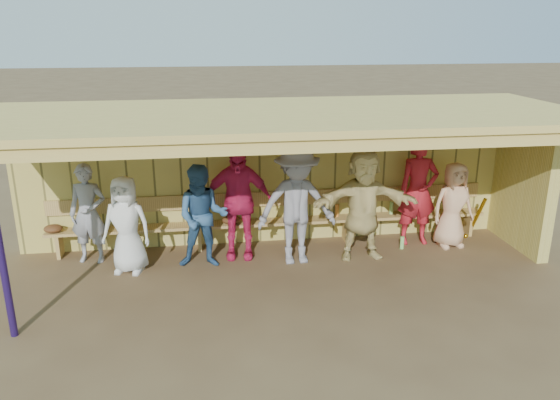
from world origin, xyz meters
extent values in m
plane|color=brown|center=(0.00, 0.00, 0.00)|extent=(90.00, 90.00, 0.00)
imported|color=#92939A|center=(-3.03, 0.81, 0.81)|extent=(0.65, 0.48, 1.63)
imported|color=silver|center=(-2.38, 0.33, 0.77)|extent=(0.85, 0.67, 1.54)
imported|color=#2E5581|center=(-1.23, 0.36, 0.83)|extent=(0.87, 0.71, 1.66)
imported|color=#D52254|center=(-0.65, 0.65, 0.96)|extent=(1.18, 0.59, 1.93)
imported|color=gray|center=(0.26, 0.30, 0.97)|extent=(1.28, 0.76, 1.94)
imported|color=#DAC47B|center=(1.36, 0.33, 0.93)|extent=(1.72, 0.56, 1.85)
imported|color=#B01C26|center=(2.48, 0.81, 0.95)|extent=(0.71, 0.48, 1.90)
imported|color=tan|center=(3.03, 0.58, 0.75)|extent=(0.77, 0.55, 1.50)
cube|color=tan|center=(0.00, 1.35, 1.20)|extent=(8.60, 0.20, 2.40)
cube|color=tan|center=(4.20, 0.45, 1.20)|extent=(0.20, 1.62, 2.40)
cube|color=#D5B557|center=(0.00, 0.00, 2.45)|extent=(8.80, 3.20, 0.10)
cube|color=#D5B557|center=(0.00, -1.50, 2.32)|extent=(8.80, 0.10, 0.18)
cube|color=#D5B557|center=(-3.80, 0.00, 2.31)|extent=(0.08, 3.00, 0.16)
cube|color=#D5B557|center=(-2.85, 0.00, 2.31)|extent=(0.08, 3.00, 0.16)
cube|color=#D5B557|center=(-1.90, 0.00, 2.31)|extent=(0.08, 3.00, 0.16)
cube|color=#D5B557|center=(-0.95, 0.00, 2.31)|extent=(0.08, 3.00, 0.16)
cube|color=#D5B557|center=(0.00, 0.00, 2.31)|extent=(0.08, 3.00, 0.16)
cube|color=#D5B557|center=(0.95, 0.00, 2.31)|extent=(0.08, 3.00, 0.16)
cube|color=#D5B557|center=(1.90, 0.00, 2.31)|extent=(0.08, 3.00, 0.16)
cube|color=#D5B557|center=(2.85, 0.00, 2.31)|extent=(0.08, 3.00, 0.16)
cube|color=#D5B557|center=(3.80, 0.00, 2.31)|extent=(0.08, 3.00, 0.16)
cylinder|color=navy|center=(-3.60, -1.40, 1.20)|extent=(0.09, 0.09, 2.40)
cube|color=tan|center=(0.00, 1.06, 0.42)|extent=(7.60, 0.32, 0.05)
cube|color=tan|center=(0.00, 1.22, 0.80)|extent=(7.60, 0.04, 0.26)
cube|color=tan|center=(-3.60, 1.06, 0.20)|extent=(0.06, 0.29, 0.40)
cube|color=tan|center=(-1.29, 1.06, 0.20)|extent=(0.06, 0.29, 0.40)
cube|color=tan|center=(1.29, 1.06, 0.20)|extent=(0.06, 0.29, 0.40)
cube|color=tan|center=(3.60, 1.06, 0.20)|extent=(0.06, 0.29, 0.40)
cylinder|color=gold|center=(3.65, 0.86, 0.40)|extent=(0.13, 0.41, 0.80)
sphere|color=gold|center=(3.48, 0.86, 0.04)|extent=(0.08, 0.08, 0.08)
ellipsoid|color=#593319|center=(-3.65, 1.01, 0.52)|extent=(0.30, 0.24, 0.14)
ellipsoid|color=#593319|center=(-0.75, 1.01, 0.52)|extent=(0.30, 0.24, 0.14)
ellipsoid|color=#593319|center=(-0.73, 1.01, 0.52)|extent=(0.30, 0.24, 0.14)
cylinder|color=#94CF67|center=(2.13, 1.11, 0.56)|extent=(0.07, 0.07, 0.22)
cylinder|color=orange|center=(1.13, 1.11, 0.56)|extent=(0.07, 0.07, 0.22)
cylinder|color=#88CD66|center=(2.16, 0.56, 0.11)|extent=(0.07, 0.07, 0.22)
camera|label=1|loc=(-1.19, -7.77, 3.69)|focal=35.00mm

